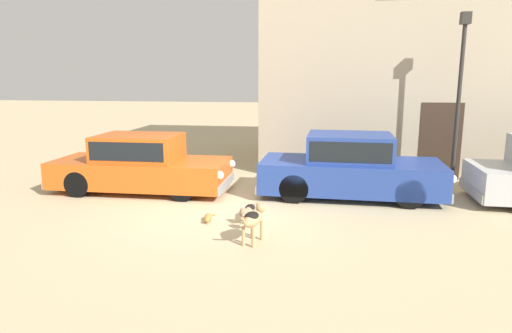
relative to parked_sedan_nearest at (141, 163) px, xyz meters
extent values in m
plane|color=tan|center=(2.22, -1.21, -0.69)|extent=(80.00, 80.00, 0.00)
cube|color=#D15619|center=(0.01, 0.00, -0.22)|extent=(4.23, 1.72, 0.63)
cube|color=#D15619|center=(-0.03, 0.00, 0.40)|extent=(1.94, 1.48, 0.62)
cube|color=black|center=(-0.03, 0.00, 0.41)|extent=(1.79, 1.50, 0.43)
cube|color=#999BA0|center=(2.10, 0.00, -0.43)|extent=(0.12, 1.68, 0.20)
cube|color=#999BA0|center=(-2.08, 0.00, -0.43)|extent=(0.12, 1.68, 0.20)
sphere|color=silver|center=(2.13, 0.68, -0.08)|extent=(0.20, 0.20, 0.20)
sphere|color=silver|center=(2.13, -0.68, -0.08)|extent=(0.20, 0.20, 0.20)
cube|color=red|center=(-2.08, 0.74, -0.07)|extent=(0.04, 0.18, 0.18)
cube|color=red|center=(-2.08, -0.74, -0.07)|extent=(0.04, 0.18, 0.18)
cylinder|color=black|center=(1.28, 0.76, -0.38)|extent=(0.61, 0.20, 0.61)
cylinder|color=black|center=(1.28, -0.76, -0.38)|extent=(0.61, 0.20, 0.61)
cylinder|color=black|center=(-1.26, 0.76, -0.38)|extent=(0.61, 0.20, 0.61)
cylinder|color=black|center=(-1.25, -0.76, -0.38)|extent=(0.61, 0.20, 0.61)
cube|color=navy|center=(5.07, 0.21, -0.19)|extent=(4.20, 1.89, 0.70)
cube|color=navy|center=(5.03, 0.21, 0.48)|extent=(1.95, 1.57, 0.63)
cube|color=black|center=(5.03, 0.21, 0.49)|extent=(1.80, 1.59, 0.44)
cube|color=#999BA0|center=(7.12, 0.15, -0.43)|extent=(0.17, 1.73, 0.20)
cube|color=#999BA0|center=(3.02, 0.27, -0.43)|extent=(0.17, 1.73, 0.20)
sphere|color=silver|center=(7.17, 0.85, -0.03)|extent=(0.20, 0.20, 0.20)
sphere|color=silver|center=(7.13, -0.55, -0.03)|extent=(0.20, 0.20, 0.20)
cube|color=red|center=(3.04, 1.04, -0.01)|extent=(0.05, 0.18, 0.18)
cube|color=red|center=(2.99, -0.49, -0.01)|extent=(0.05, 0.18, 0.18)
cylinder|color=black|center=(6.33, 0.95, -0.36)|extent=(0.66, 0.22, 0.66)
cylinder|color=black|center=(6.29, -0.61, -0.36)|extent=(0.66, 0.22, 0.66)
cylinder|color=black|center=(3.85, 1.03, -0.36)|extent=(0.66, 0.22, 0.66)
cylinder|color=black|center=(3.80, -0.53, -0.36)|extent=(0.66, 0.22, 0.66)
cube|color=#999BA0|center=(7.79, 0.16, -0.43)|extent=(0.16, 1.77, 0.20)
cube|color=red|center=(7.81, 0.95, -0.03)|extent=(0.04, 0.18, 0.18)
cube|color=red|center=(7.77, -0.62, -0.03)|extent=(0.04, 0.18, 0.18)
cylinder|color=black|center=(8.66, 0.95, -0.37)|extent=(0.65, 0.21, 0.64)
cube|color=tan|center=(9.70, 5.31, 3.24)|extent=(14.25, 5.84, 7.86)
cube|color=#38281E|center=(7.57, 2.38, 0.36)|extent=(1.10, 0.02, 2.10)
cylinder|color=tan|center=(3.23, -2.92, -0.52)|extent=(0.06, 0.06, 0.34)
cylinder|color=tan|center=(3.40, -2.96, -0.52)|extent=(0.06, 0.06, 0.34)
cylinder|color=tan|center=(3.14, -3.29, -0.52)|extent=(0.06, 0.06, 0.34)
cylinder|color=tan|center=(3.31, -3.33, -0.52)|extent=(0.06, 0.06, 0.34)
ellipsoid|color=tan|center=(3.27, -3.12, -0.27)|extent=(0.38, 0.63, 0.24)
ellipsoid|color=black|center=(3.26, -3.17, -0.20)|extent=(0.30, 0.37, 0.13)
sphere|color=tan|center=(3.36, -2.78, -0.16)|extent=(0.18, 0.18, 0.18)
cone|color=tan|center=(3.38, -2.69, -0.18)|extent=(0.12, 0.12, 0.10)
cone|color=tan|center=(3.31, -2.77, -0.08)|extent=(0.08, 0.08, 0.08)
cone|color=tan|center=(3.41, -2.79, -0.08)|extent=(0.08, 0.08, 0.08)
cylinder|color=tan|center=(3.18, -3.48, -0.20)|extent=(0.09, 0.18, 0.18)
cylinder|color=#997F60|center=(3.04, -2.14, -0.66)|extent=(0.10, 0.07, 0.06)
cylinder|color=#997F60|center=(2.91, -2.12, -0.66)|extent=(0.10, 0.07, 0.06)
ellipsoid|color=#997F60|center=(3.00, -1.84, -0.56)|extent=(0.26, 0.67, 0.27)
ellipsoid|color=black|center=(3.00, -1.79, -0.48)|extent=(0.22, 0.37, 0.15)
sphere|color=#997F60|center=(2.97, -2.23, -0.45)|extent=(0.19, 0.19, 0.19)
cone|color=#997F60|center=(2.96, -2.33, -0.46)|extent=(0.11, 0.11, 0.10)
cone|color=#997F60|center=(3.02, -2.23, -0.36)|extent=(0.07, 0.07, 0.09)
cone|color=#997F60|center=(2.91, -2.22, -0.36)|extent=(0.07, 0.07, 0.09)
cylinder|color=#997F60|center=(3.03, -1.43, -0.53)|extent=(0.07, 0.23, 0.05)
ellipsoid|color=#B77F3D|center=(2.22, -2.08, -0.62)|extent=(0.20, 0.38, 0.14)
sphere|color=#B77F3D|center=(2.25, -2.29, -0.60)|extent=(0.10, 0.10, 0.10)
cone|color=#B77F3D|center=(2.28, -2.28, -0.56)|extent=(0.04, 0.04, 0.04)
cone|color=#B77F3D|center=(2.23, -2.29, -0.56)|extent=(0.04, 0.04, 0.04)
cylinder|color=#B77F3D|center=(2.19, -1.80, -0.67)|extent=(0.19, 0.17, 0.04)
cylinder|color=#2D2B28|center=(7.67, 1.43, 1.31)|extent=(0.10, 0.10, 4.00)
cube|color=#2D2B28|center=(7.67, 1.43, 3.45)|extent=(0.22, 0.22, 0.28)
sphere|color=silver|center=(7.67, 1.43, 3.45)|extent=(0.18, 0.18, 0.18)
camera|label=1|loc=(4.39, -10.30, 2.10)|focal=31.58mm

